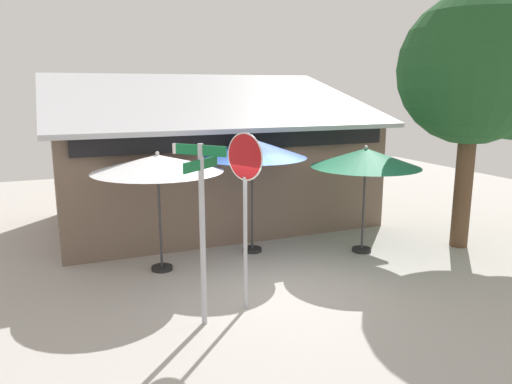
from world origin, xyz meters
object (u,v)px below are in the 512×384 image
at_px(street_sign_post, 202,216).
at_px(patio_umbrella_royal_blue_center, 252,149).
at_px(patio_umbrella_forest_green_right, 366,158).
at_px(stop_sign, 245,188).
at_px(patio_umbrella_ivory_left, 158,164).
at_px(shade_tree, 486,75).

height_order(street_sign_post, patio_umbrella_royal_blue_center, street_sign_post).
xyz_separation_m(patio_umbrella_royal_blue_center, patio_umbrella_forest_green_right, (2.35, -1.00, -0.21)).
relative_size(stop_sign, patio_umbrella_royal_blue_center, 1.13).
relative_size(patio_umbrella_ivory_left, shade_tree, 0.45).
xyz_separation_m(stop_sign, patio_umbrella_forest_green_right, (3.62, 1.76, 0.07)).
bearing_deg(patio_umbrella_royal_blue_center, shade_tree, -18.43).
distance_m(street_sign_post, shade_tree, 7.60).
distance_m(stop_sign, patio_umbrella_ivory_left, 2.57).
xyz_separation_m(street_sign_post, shade_tree, (7.14, 1.34, 2.24)).
distance_m(patio_umbrella_ivory_left, shade_tree, 7.58).
xyz_separation_m(patio_umbrella_forest_green_right, shade_tree, (2.68, -0.67, 1.85)).
bearing_deg(street_sign_post, patio_umbrella_royal_blue_center, 55.26).
height_order(patio_umbrella_royal_blue_center, shade_tree, shade_tree).
bearing_deg(stop_sign, patio_umbrella_forest_green_right, 25.85).
bearing_deg(patio_umbrella_forest_green_right, stop_sign, -154.15).
bearing_deg(shade_tree, street_sign_post, -169.33).
xyz_separation_m(stop_sign, shade_tree, (6.31, 1.08, 1.91)).
bearing_deg(patio_umbrella_ivory_left, patio_umbrella_royal_blue_center, 9.42).
bearing_deg(stop_sign, street_sign_post, -162.34).
distance_m(street_sign_post, patio_umbrella_royal_blue_center, 3.73).
height_order(patio_umbrella_ivory_left, shade_tree, shade_tree).
height_order(patio_umbrella_forest_green_right, shade_tree, shade_tree).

